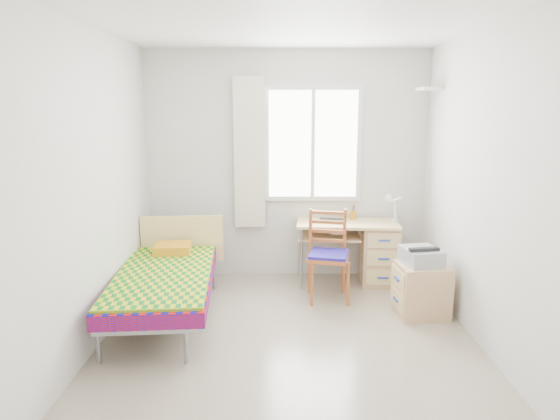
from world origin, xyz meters
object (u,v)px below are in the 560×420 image
object	(u,v)px
desk	(373,250)
printer	(421,256)
bed	(166,278)
cabinet	(421,290)
chair	(329,249)

from	to	relation	value
desk	printer	xyz separation A→B (m)	(0.29, -0.89, 0.20)
bed	cabinet	bearing A→B (deg)	-3.43
cabinet	bed	bearing A→B (deg)	175.94
desk	chair	world-z (taller)	chair
chair	desk	bearing A→B (deg)	52.92
bed	desk	size ratio (longest dim) A/B	1.66
bed	printer	xyz separation A→B (m)	(2.41, 0.07, 0.19)
desk	printer	bearing A→B (deg)	-68.29
desk	cabinet	size ratio (longest dim) A/B	2.30
desk	cabinet	bearing A→B (deg)	-68.08
bed	printer	distance (m)	2.42
chair	printer	size ratio (longest dim) A/B	2.19
cabinet	printer	size ratio (longest dim) A/B	1.18
desk	chair	distance (m)	0.72
desk	printer	world-z (taller)	desk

